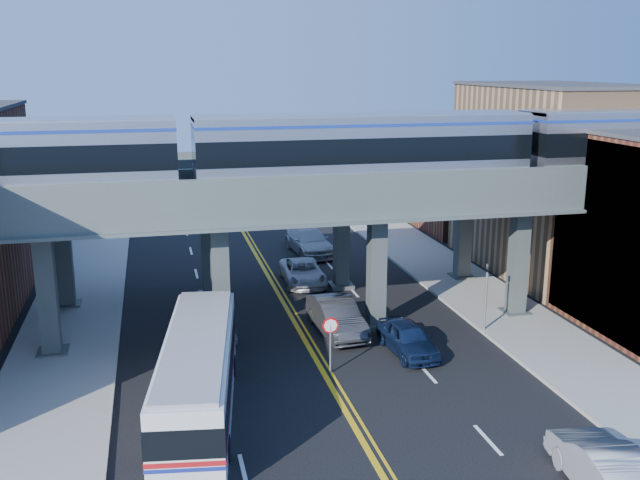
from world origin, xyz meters
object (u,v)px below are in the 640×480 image
object	(u,v)px
car_lane_b	(337,316)
car_lane_c	(303,272)
stop_sign	(330,336)
transit_bus	(198,376)
transit_train	(363,148)
car_parked_curb	(606,469)
car_lane_a	(408,338)
car_lane_d	(309,241)
traffic_signal	(486,289)

from	to	relation	value
car_lane_b	car_lane_c	world-z (taller)	car_lane_b
stop_sign	transit_bus	world-z (taller)	transit_bus
transit_train	car_parked_curb	bearing A→B (deg)	-77.97
car_lane_a	car_lane_d	xyz separation A→B (m)	(-0.56, 19.12, 0.12)
transit_train	car_lane_a	distance (m)	9.48
stop_sign	transit_bus	bearing A→B (deg)	-158.20
transit_train	car_lane_b	distance (m)	8.65
transit_train	traffic_signal	size ratio (longest dim) A/B	12.40
traffic_signal	stop_sign	bearing A→B (deg)	-161.37
transit_bus	car_parked_curb	distance (m)	14.93
transit_bus	car_lane_a	world-z (taller)	transit_bus
transit_bus	car_lane_b	bearing A→B (deg)	-38.36
car_lane_b	car_parked_curb	xyz separation A→B (m)	(4.78, -15.60, -0.01)
car_lane_c	transit_train	bearing A→B (deg)	-79.18
stop_sign	car_lane_c	distance (m)	13.46
transit_bus	car_lane_a	bearing A→B (deg)	-61.62
stop_sign	car_lane_c	bearing A→B (deg)	83.25
car_lane_a	car_lane_d	size ratio (longest dim) A/B	0.73
car_lane_b	car_parked_curb	world-z (taller)	car_lane_b
car_parked_curb	transit_train	bearing A→B (deg)	-70.99
transit_train	car_lane_d	distance (m)	17.66
traffic_signal	car_lane_d	xyz separation A→B (m)	(-5.34, 17.45, -1.42)
traffic_signal	car_parked_curb	bearing A→B (deg)	-100.64
transit_bus	car_lane_b	world-z (taller)	transit_bus
car_lane_d	car_lane_a	bearing A→B (deg)	-93.34
car_lane_c	car_lane_d	distance (m)	7.39
stop_sign	transit_bus	distance (m)	6.39
transit_bus	car_lane_a	size ratio (longest dim) A/B	2.68
transit_bus	car_lane_c	distance (m)	17.43
car_lane_d	stop_sign	bearing A→B (deg)	-104.89
stop_sign	traffic_signal	distance (m)	9.41
car_lane_a	transit_bus	bearing A→B (deg)	-163.60
car_lane_b	traffic_signal	bearing A→B (deg)	-15.95
stop_sign	car_parked_curb	world-z (taller)	stop_sign
transit_train	traffic_signal	world-z (taller)	transit_train
car_lane_b	car_lane_d	size ratio (longest dim) A/B	0.88
car_lane_d	car_parked_curb	bearing A→B (deg)	-90.06
traffic_signal	transit_bus	distance (m)	15.79
transit_train	car_lane_c	world-z (taller)	transit_train
traffic_signal	car_lane_c	xyz separation A→B (m)	(-7.32, 10.33, -1.57)
transit_bus	car_lane_d	xyz separation A→B (m)	(9.49, 22.82, -0.67)
traffic_signal	car_lane_b	bearing A→B (deg)	167.27
car_lane_c	car_parked_curb	xyz separation A→B (m)	(4.70, -24.26, 0.15)
traffic_signal	car_lane_a	bearing A→B (deg)	-160.70
stop_sign	car_lane_b	bearing A→B (deg)	72.20
transit_bus	car_lane_d	bearing A→B (deg)	-14.41
car_lane_b	car_lane_d	bearing A→B (deg)	79.33
car_lane_a	car_parked_curb	world-z (taller)	car_parked_curb
traffic_signal	transit_bus	bearing A→B (deg)	-160.09
car_lane_b	car_lane_d	world-z (taller)	same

